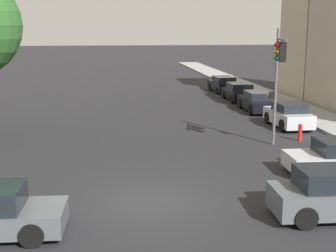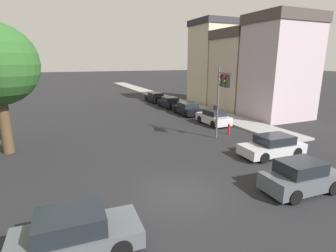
# 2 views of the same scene
# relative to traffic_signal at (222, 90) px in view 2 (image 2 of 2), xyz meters

# --- Properties ---
(ground_plane) EXTENTS (300.00, 300.00, 0.00)m
(ground_plane) POSITION_rel_traffic_signal_xyz_m (-6.66, -6.32, -4.00)
(ground_plane) COLOR black
(sidewalk_strip) EXTENTS (3.10, 60.00, 0.17)m
(sidewalk_strip) POSITION_rel_traffic_signal_xyz_m (5.46, 27.04, -3.92)
(sidewalk_strip) COLOR gray
(sidewalk_strip) RESTS_ON ground_plane
(rowhouse_backdrop) EXTENTS (7.80, 17.59, 11.71)m
(rowhouse_backdrop) POSITION_rel_traffic_signal_xyz_m (10.90, 11.20, 1.44)
(rowhouse_backdrop) COLOR #B29EA8
(rowhouse_backdrop) RESTS_ON ground_plane
(traffic_signal) EXTENTS (0.67, 2.52, 5.75)m
(traffic_signal) POSITION_rel_traffic_signal_xyz_m (0.00, 0.00, 0.00)
(traffic_signal) COLOR #515456
(traffic_signal) RESTS_ON ground_plane
(crossing_car_0) EXTENTS (4.37, 2.05, 1.39)m
(crossing_car_0) POSITION_rel_traffic_signal_xyz_m (1.25, -4.24, -3.34)
(crossing_car_0) COLOR #B7B7BC
(crossing_car_0) RESTS_ON ground_plane
(crossing_car_1) EXTENTS (3.89, 1.95, 1.57)m
(crossing_car_1) POSITION_rel_traffic_signal_xyz_m (-1.22, -8.50, -3.26)
(crossing_car_1) COLOR #4C5156
(crossing_car_1) RESTS_ON ground_plane
(crossing_car_2) EXTENTS (4.20, 2.04, 1.45)m
(crossing_car_2) POSITION_rel_traffic_signal_xyz_m (-11.43, -8.50, -3.32)
(crossing_car_2) COLOR #4C5156
(crossing_car_2) RESTS_ON ground_plane
(parked_car_0) EXTENTS (1.89, 3.90, 1.47)m
(parked_car_0) POSITION_rel_traffic_signal_xyz_m (2.55, 4.71, -3.29)
(parked_car_0) COLOR #B7B7BC
(parked_car_0) RESTS_ON ground_plane
(parked_car_1) EXTENTS (2.11, 4.41, 1.43)m
(parked_car_1) POSITION_rel_traffic_signal_xyz_m (2.47, 10.15, -3.31)
(parked_car_1) COLOR black
(parked_car_1) RESTS_ON ground_plane
(parked_car_2) EXTENTS (2.04, 4.31, 1.43)m
(parked_car_2) POSITION_rel_traffic_signal_xyz_m (2.52, 15.29, -3.33)
(parked_car_2) COLOR black
(parked_car_2) RESTS_ON ground_plane
(parked_car_3) EXTENTS (2.11, 4.62, 1.42)m
(parked_car_3) POSITION_rel_traffic_signal_xyz_m (2.56, 20.68, -3.32)
(parked_car_3) COLOR black
(parked_car_3) RESTS_ON ground_plane
(fire_hydrant) EXTENTS (0.22, 0.22, 0.92)m
(fire_hydrant) POSITION_rel_traffic_signal_xyz_m (1.81, 1.22, -3.51)
(fire_hydrant) COLOR red
(fire_hydrant) RESTS_ON ground_plane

